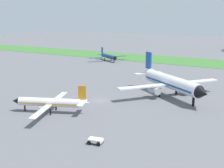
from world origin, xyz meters
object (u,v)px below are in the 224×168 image
(airplane_midfield_jet, at_px, (170,82))
(baggage_cart_midfield, at_px, (96,141))
(airplane_foreground_turboprop, at_px, (50,102))
(airplane_taxiing_turboprop, at_px, (108,56))

(airplane_midfield_jet, distance_m, baggage_cart_midfield, 36.50)
(airplane_foreground_turboprop, xyz_separation_m, baggage_cart_midfield, (18.46, -8.80, -1.74))
(airplane_midfield_jet, height_order, baggage_cart_midfield, airplane_midfield_jet)
(airplane_foreground_turboprop, bearing_deg, airplane_midfield_jet, -145.81)
(airplane_midfield_jet, xyz_separation_m, airplane_taxiing_turboprop, (-51.25, 48.86, -1.62))
(airplane_taxiing_turboprop, relative_size, airplane_foreground_turboprop, 0.92)
(airplane_taxiing_turboprop, bearing_deg, airplane_midfield_jet, -13.38)
(airplane_taxiing_turboprop, distance_m, baggage_cart_midfield, 100.06)
(airplane_foreground_turboprop, bearing_deg, baggage_cart_midfield, 130.79)
(baggage_cart_midfield, bearing_deg, airplane_taxiing_turboprop, 109.90)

